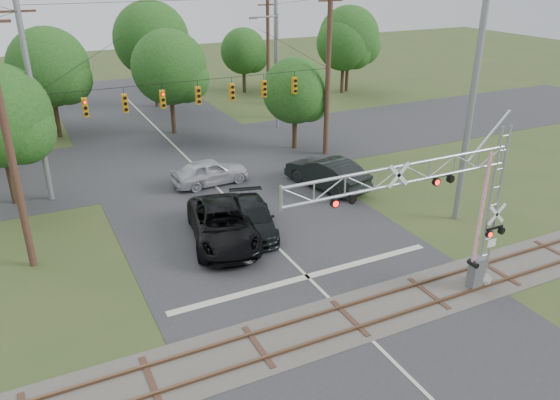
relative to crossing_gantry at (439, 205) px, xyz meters
name	(u,v)px	position (x,y,z in m)	size (l,w,h in m)	color
ground	(379,348)	(-3.61, -1.64, -4.43)	(160.00, 160.00, 0.00)	#334721
road_main	(266,236)	(-3.61, 8.36, -4.42)	(14.00, 90.00, 0.02)	#2B2B2E
road_cross	(185,156)	(-3.61, 22.36, -4.42)	(90.00, 12.00, 0.02)	#2B2B2E
railroad_track	(350,318)	(-3.61, 0.36, -4.40)	(90.00, 3.20, 0.17)	#46433D
crossing_gantry	(439,205)	(0.00, 0.00, 0.00)	(10.41, 0.92, 7.19)	gray
traffic_signal_span	(211,89)	(-2.73, 18.36, 1.23)	(19.34, 0.36, 11.50)	gray
pickup_black	(223,225)	(-5.76, 8.81, -3.50)	(3.08, 6.69, 1.86)	black
car_dark	(252,218)	(-4.00, 9.12, -3.66)	(2.15, 5.28, 1.53)	black
sedan_silver	(210,172)	(-3.73, 16.46, -3.60)	(1.97, 4.89, 1.67)	#ADAEB5
suv_dark	(327,173)	(2.63, 12.71, -3.47)	(2.04, 5.85, 1.93)	black
streetlight	(275,66)	(5.60, 26.21, 0.77)	(2.48, 0.26, 9.30)	gray
utility_poles	(217,78)	(-1.57, 20.35, 1.48)	(25.85, 28.90, 13.04)	#3D281C
treeline	(119,60)	(-5.68, 32.67, 1.11)	(54.41, 26.65, 9.91)	#352618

